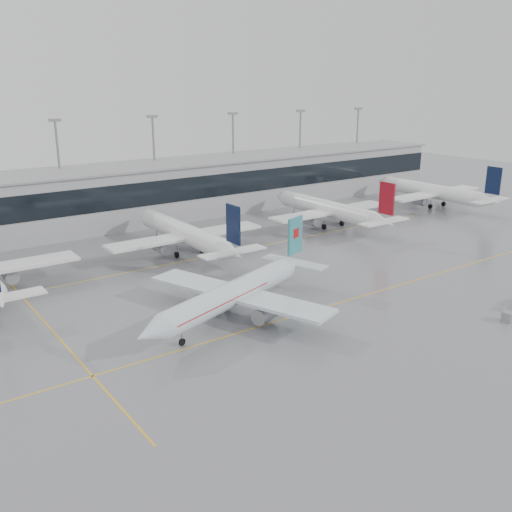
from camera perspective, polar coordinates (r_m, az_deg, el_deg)
ground at (r=78.00m, az=5.17°, el=-5.63°), size 320.00×320.00×0.00m
taxi_line_main at (r=78.00m, az=5.17°, el=-5.62°), size 120.00×0.25×0.01m
taxi_line_north at (r=101.16m, az=-5.95°, el=-0.26°), size 120.00×0.25×0.01m
taxi_line_cross at (r=77.39m, az=-19.88°, el=-6.83°), size 0.25×60.00×0.01m
terminal at (r=127.75m, az=-13.25°, el=5.80°), size 180.00×15.00×12.00m
terminal_glass at (r=120.63m, az=-11.89°, el=5.97°), size 180.00×0.20×5.00m
terminal_roof at (r=126.72m, az=-13.44°, el=8.55°), size 182.00×16.00×0.40m
light_masts at (r=132.10m, az=-14.49°, el=9.31°), size 156.40×1.00×22.60m
air_canada_jet at (r=75.32m, az=-1.91°, el=-3.63°), size 33.93×27.35×10.76m
parked_jet_c at (r=103.24m, az=-7.03°, el=2.20°), size 29.64×36.96×11.72m
parked_jet_d at (r=123.29m, az=7.40°, el=4.63°), size 29.64×36.96×11.72m
parked_jet_e at (r=148.98m, az=17.39°, el=6.15°), size 29.64×36.96×11.72m
gse_unit at (r=81.44m, az=23.88°, el=-5.58°), size 1.50×1.42×1.35m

